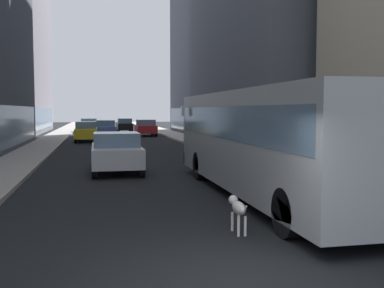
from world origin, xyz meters
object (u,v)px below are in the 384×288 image
object	(u,v)px
car_grey_wagon	(89,125)
car_blue_hatchback	(105,129)
transit_bus	(265,136)
car_black_suv	(125,125)
car_red_coupe	(146,128)
car_silver_sedan	(116,152)
car_yellow_taxi	(86,131)
dalmatian_dog	(238,208)

from	to	relation	value
car_grey_wagon	car_blue_hatchback	world-z (taller)	same
transit_bus	car_black_suv	xyz separation A→B (m)	(-1.60, 39.87, -0.96)
car_red_coupe	car_grey_wagon	xyz separation A→B (m)	(-5.60, 8.28, -0.00)
car_silver_sedan	car_yellow_taxi	xyz separation A→B (m)	(-1.60, 18.82, -0.00)
car_silver_sedan	car_black_suv	world-z (taller)	same
car_yellow_taxi	car_black_suv	world-z (taller)	same
car_red_coupe	car_black_suv	size ratio (longest dim) A/B	0.92
car_blue_hatchback	dalmatian_dog	world-z (taller)	car_blue_hatchback
transit_bus	car_grey_wagon	world-z (taller)	transit_bus
car_red_coupe	car_blue_hatchback	bearing A→B (deg)	-157.24
car_blue_hatchback	car_grey_wagon	bearing A→B (deg)	99.13
transit_bus	car_yellow_taxi	bearing A→B (deg)	102.58
car_silver_sedan	dalmatian_dog	world-z (taller)	car_silver_sedan
car_red_coupe	car_yellow_taxi	size ratio (longest dim) A/B	0.86
dalmatian_dog	car_red_coupe	bearing A→B (deg)	86.84
transit_bus	car_black_suv	bearing A→B (deg)	92.30
car_blue_hatchback	transit_bus	bearing A→B (deg)	-82.51
car_yellow_taxi	car_black_suv	distance (m)	15.30
car_blue_hatchback	car_black_suv	distance (m)	9.76
car_yellow_taxi	car_grey_wagon	xyz separation A→B (m)	(0.00, 15.26, -0.00)
car_red_coupe	dalmatian_dog	xyz separation A→B (m)	(-1.97, -35.67, -0.31)
car_yellow_taxi	dalmatian_dog	distance (m)	28.91
car_yellow_taxi	car_blue_hatchback	size ratio (longest dim) A/B	0.97
transit_bus	car_red_coupe	xyz separation A→B (m)	(0.00, 32.08, -0.96)
car_silver_sedan	car_blue_hatchback	xyz separation A→B (m)	(-0.00, 24.13, 0.00)
car_grey_wagon	car_yellow_taxi	bearing A→B (deg)	-90.00
car_silver_sedan	car_black_suv	xyz separation A→B (m)	(2.40, 33.59, -0.00)
dalmatian_dog	car_silver_sedan	bearing A→B (deg)	101.64
car_red_coupe	car_grey_wagon	bearing A→B (deg)	124.09
car_red_coupe	car_yellow_taxi	world-z (taller)	same
car_yellow_taxi	dalmatian_dog	bearing A→B (deg)	-82.78
car_yellow_taxi	car_black_suv	bearing A→B (deg)	74.85
car_blue_hatchback	car_black_suv	bearing A→B (deg)	75.77
car_silver_sedan	car_blue_hatchback	distance (m)	24.13
car_red_coupe	car_yellow_taxi	xyz separation A→B (m)	(-5.60, -6.99, 0.00)
car_blue_hatchback	dalmatian_dog	xyz separation A→B (m)	(2.03, -33.99, -0.31)
car_grey_wagon	car_blue_hatchback	distance (m)	10.08
car_yellow_taxi	car_black_suv	size ratio (longest dim) A/B	1.08
car_red_coupe	car_silver_sedan	xyz separation A→B (m)	(-4.00, -25.80, 0.00)
transit_bus	car_silver_sedan	distance (m)	7.51
car_silver_sedan	dalmatian_dog	bearing A→B (deg)	-78.36
car_yellow_taxi	dalmatian_dog	size ratio (longest dim) A/B	4.78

